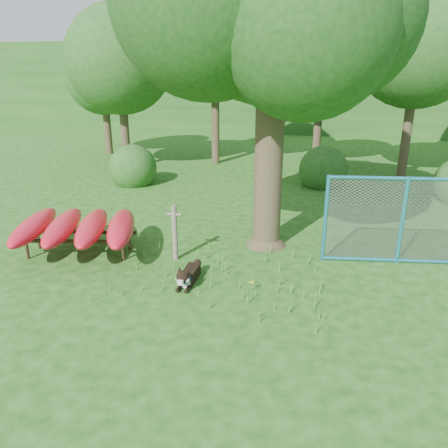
# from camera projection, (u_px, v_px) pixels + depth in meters

# --- Properties ---
(ground) EXTENTS (80.00, 80.00, 0.00)m
(ground) POSITION_uv_depth(u_px,v_px,m) (199.00, 290.00, 8.70)
(ground) COLOR #16490E
(ground) RESTS_ON ground
(wooden_post) EXTENTS (0.35, 0.13, 1.29)m
(wooden_post) POSITION_uv_depth(u_px,v_px,m) (175.00, 231.00, 9.88)
(wooden_post) COLOR #665B4C
(wooden_post) RESTS_ON ground
(kayak_rack) EXTENTS (3.43, 3.07, 0.89)m
(kayak_rack) POSITION_uv_depth(u_px,v_px,m) (77.00, 227.00, 10.14)
(kayak_rack) COLOR black
(kayak_rack) RESTS_ON ground
(husky_dog) EXTENTS (0.30, 1.15, 0.51)m
(husky_dog) POSITION_uv_depth(u_px,v_px,m) (188.00, 276.00, 8.89)
(husky_dog) COLOR black
(husky_dog) RESTS_ON ground
(fence_section) EXTENTS (3.39, 0.66, 3.34)m
(fence_section) POSITION_uv_depth(u_px,v_px,m) (402.00, 221.00, 9.59)
(fence_section) COLOR teal
(fence_section) RESTS_ON ground
(wildflower_clump) EXTENTS (0.10, 0.09, 0.23)m
(wildflower_clump) POSITION_uv_depth(u_px,v_px,m) (251.00, 283.00, 8.58)
(wildflower_clump) COLOR #489330
(wildflower_clump) RESTS_ON ground
(bg_tree_a) EXTENTS (4.40, 4.40, 6.70)m
(bg_tree_a) POSITION_uv_depth(u_px,v_px,m) (120.00, 60.00, 17.84)
(bg_tree_a) COLOR #3B3020
(bg_tree_a) RESTS_ON ground
(bg_tree_b) EXTENTS (5.20, 5.20, 8.22)m
(bg_tree_b) POSITION_uv_depth(u_px,v_px,m) (215.00, 32.00, 18.46)
(bg_tree_b) COLOR #3B3020
(bg_tree_b) RESTS_ON ground
(bg_tree_c) EXTENTS (4.00, 4.00, 6.12)m
(bg_tree_c) POSITION_uv_depth(u_px,v_px,m) (322.00, 70.00, 18.81)
(bg_tree_c) COLOR #3B3020
(bg_tree_c) RESTS_ON ground
(bg_tree_d) EXTENTS (4.80, 4.80, 7.50)m
(bg_tree_d) POSITION_uv_depth(u_px,v_px,m) (419.00, 42.00, 15.83)
(bg_tree_d) COLOR #3B3020
(bg_tree_d) RESTS_ON ground
(bg_tree_f) EXTENTS (3.60, 3.60, 5.55)m
(bg_tree_f) POSITION_uv_depth(u_px,v_px,m) (103.00, 78.00, 21.42)
(bg_tree_f) COLOR #3B3020
(bg_tree_f) RESTS_ON ground
(shrub_left) EXTENTS (1.80, 1.80, 1.80)m
(shrub_left) POSITION_uv_depth(u_px,v_px,m) (134.00, 184.00, 16.72)
(shrub_left) COLOR #1D4D19
(shrub_left) RESTS_ON ground
(shrub_mid) EXTENTS (1.80, 1.80, 1.80)m
(shrub_mid) POSITION_uv_depth(u_px,v_px,m) (322.00, 186.00, 16.43)
(shrub_mid) COLOR #1D4D19
(shrub_mid) RESTS_ON ground
(wooded_hillside) EXTENTS (80.00, 12.00, 6.00)m
(wooded_hillside) POSITION_uv_depth(u_px,v_px,m) (310.00, 85.00, 33.22)
(wooded_hillside) COLOR #1D4D19
(wooded_hillside) RESTS_ON ground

